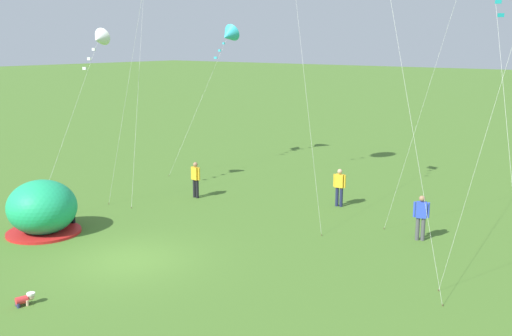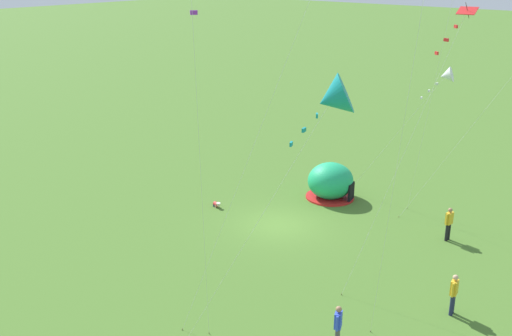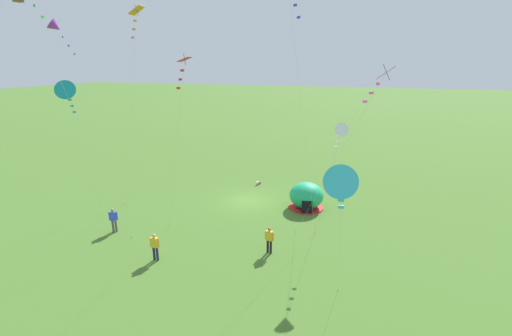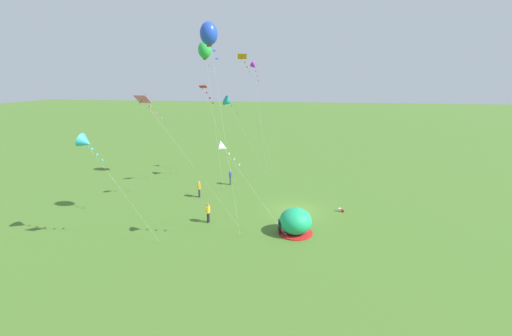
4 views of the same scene
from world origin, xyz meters
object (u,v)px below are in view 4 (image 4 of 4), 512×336
kite_red (206,93)px  kite_green (205,50)px  kite_blue (209,34)px  kite_orange (244,61)px  kite_pink (147,105)px  kite_teal (228,102)px  popup_tent (295,222)px  kite_purple (254,66)px  kite_white (223,148)px  person_far_back (199,188)px  kite_cyan (85,142)px  toddler_crawling (341,210)px  person_with_toddler (230,177)px  person_center_field (208,212)px

kite_red → kite_green: 9.19m
kite_blue → kite_orange: 9.80m
kite_pink → kite_teal: kite_pink is taller
kite_red → popup_tent: bearing=-122.2°
kite_teal → kite_purple: bearing=-42.8°
kite_white → kite_purple: bearing=2.7°
person_far_back → kite_orange: bearing=-55.7°
kite_purple → popup_tent: bearing=-159.9°
kite_purple → kite_pink: bearing=170.2°
kite_cyan → kite_blue: kite_blue is taller
toddler_crawling → kite_white: size_ratio=0.07×
kite_teal → kite_green: bearing=99.5°
kite_pink → kite_blue: size_ratio=0.69×
kite_pink → kite_blue: bearing=-30.6°
popup_tent → kite_cyan: kite_cyan is taller
toddler_crawling → person_far_back: person_far_back is taller
kite_red → kite_cyan: bearing=144.2°
kite_red → kite_orange: (4.56, -2.69, 2.97)m
kite_pink → toddler_crawling: bearing=-54.6°
kite_orange → kite_teal: (3.58, 2.60, -4.27)m
kite_cyan → kite_purple: kite_purple is taller
person_with_toddler → kite_pink: bearing=174.7°
kite_purple → person_far_back: bearing=155.1°
kite_red → kite_green: kite_green is taller
kite_white → kite_purple: size_ratio=0.56×
person_center_field → kite_orange: bearing=-9.3°
person_center_field → kite_cyan: kite_cyan is taller
person_with_toddler → kite_green: 14.55m
kite_pink → person_with_toddler: bearing=-5.3°
kite_red → kite_purple: bearing=-13.9°
kite_red → kite_cyan: (-8.91, 6.42, -3.15)m
person_far_back → kite_green: (6.11, 0.76, 14.17)m
popup_tent → kite_red: bearing=57.8°
toddler_crawling → kite_teal: size_ratio=0.05×
person_with_toddler → kite_red: 11.71m
kite_green → kite_purple: kite_green is taller
person_center_field → kite_white: 7.74m
toddler_crawling → kite_pink: kite_pink is taller
person_with_toddler → kite_white: bearing=-168.3°
person_far_back → kite_teal: (6.52, -1.72, 8.51)m
kite_cyan → person_center_field: bearing=-60.2°
toddler_crawling → person_center_field: (-4.34, 11.59, 0.79)m
popup_tent → kite_purple: 21.53m
kite_red → kite_cyan: 11.42m
person_center_field → kite_blue: 14.34m
popup_tent → person_far_back: (7.12, 10.37, -0.03)m
person_far_back → kite_teal: kite_teal is taller
popup_tent → person_with_toddler: bearing=34.4°
kite_red → kite_white: kite_red is taller
toddler_crawling → person_with_toddler: (6.57, 12.19, 0.79)m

